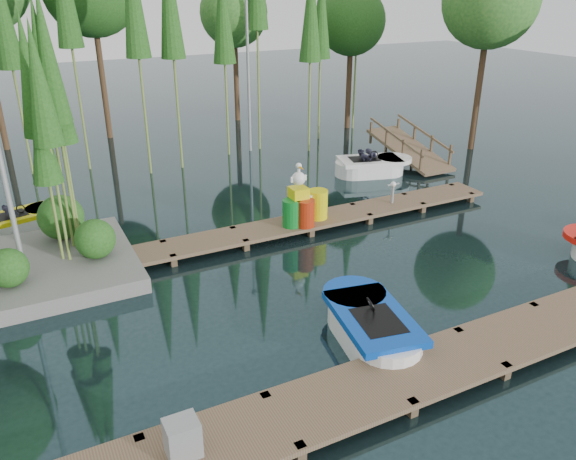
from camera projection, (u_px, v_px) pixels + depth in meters
name	position (u px, v px, depth m)	size (l,w,h in m)	color
ground_plane	(279.00, 282.00, 13.71)	(90.00, 90.00, 0.00)	#1C3235
near_dock	(390.00, 382.00, 9.95)	(18.00, 1.50, 0.50)	brown
far_dock	(272.00, 229.00, 16.06)	(15.00, 1.20, 0.50)	brown
tree_screen	(87.00, 1.00, 19.01)	(34.42, 18.53, 10.31)	#442E1D
lamp_rear	(248.00, 48.00, 22.59)	(0.30, 0.30, 7.25)	gray
ramp	(409.00, 148.00, 22.49)	(1.50, 3.94, 1.49)	brown
boat_blue	(371.00, 327.00, 11.42)	(1.87, 3.20, 1.01)	white
boat_yellow_far	(20.00, 221.00, 16.50)	(2.67, 1.72, 1.24)	white
boat_white_far	(371.00, 166.00, 21.21)	(3.21, 2.08, 1.40)	white
utility_cabinet	(182.00, 438.00, 8.24)	(0.50, 0.42, 0.61)	gray
yellow_barrel	(318.00, 204.00, 16.48)	(0.58, 0.58, 0.86)	#D8CF0B
drum_cluster	(300.00, 206.00, 16.04)	(1.06, 0.97, 1.82)	#0C7121
seagull_post	(393.00, 189.00, 17.58)	(0.44, 0.24, 0.71)	gray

